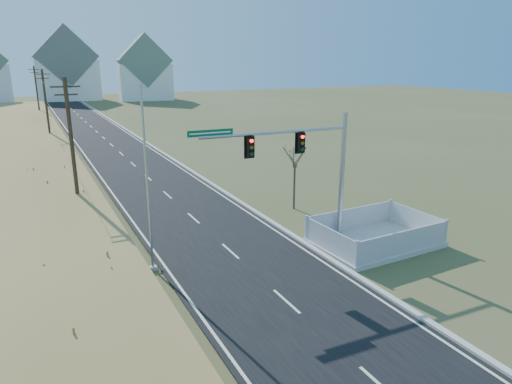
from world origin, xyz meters
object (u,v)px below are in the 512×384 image
open_sign (327,244)px  bare_tree (295,155)px  traffic_signal_mast (314,166)px  flagpole (148,200)px  fence_enclosure (374,240)px

open_sign → bare_tree: size_ratio=0.13×
traffic_signal_mast → bare_tree: traffic_signal_mast is taller
traffic_signal_mast → flagpole: (-8.92, 0.66, -0.86)m
flagpole → bare_tree: size_ratio=1.92×
fence_enclosure → flagpole: 12.69m
flagpole → bare_tree: (11.30, 5.13, 0.20)m
flagpole → bare_tree: flagpole is taller
fence_enclosure → open_sign: bearing=164.3°
traffic_signal_mast → open_sign: 4.31m
fence_enclosure → bare_tree: bearing=93.3°
flagpole → fence_enclosure: bearing=-11.5°
traffic_signal_mast → flagpole: flagpole is taller
flagpole → bare_tree: bearing=24.4°
open_sign → bare_tree: (2.09, 6.87, 3.50)m
traffic_signal_mast → flagpole: size_ratio=1.01×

